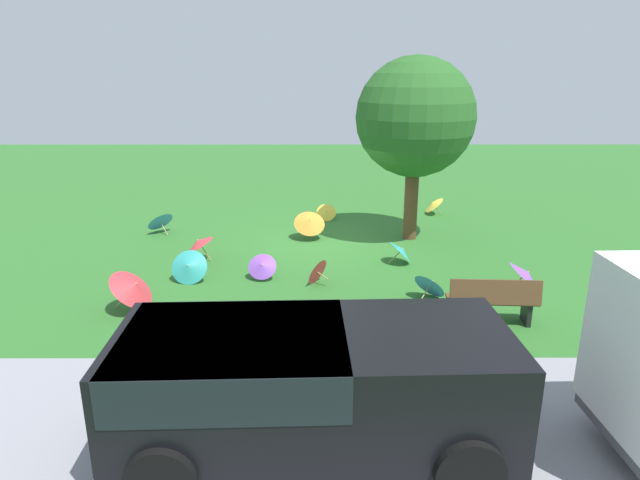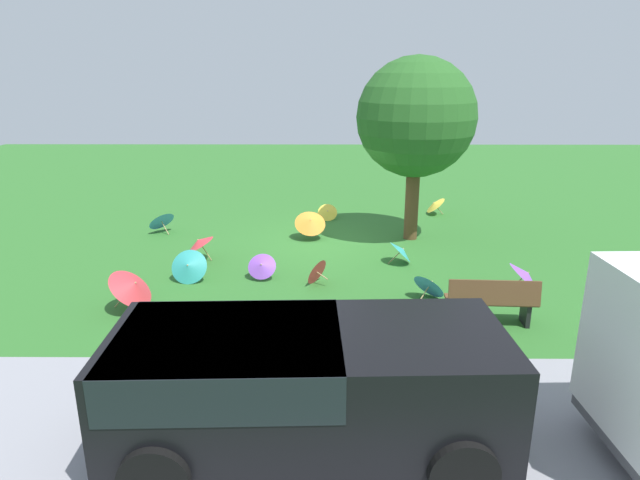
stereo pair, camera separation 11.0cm
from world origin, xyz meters
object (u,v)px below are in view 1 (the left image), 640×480
Objects in this scene: parasol_yellow_0 at (433,204)px; parasol_blue_0 at (159,220)px; van_dark at (300,381)px; shade_tree at (415,118)px; parasol_orange_1 at (310,222)px; parasol_purple_2 at (526,274)px; park_bench at (493,300)px; parasol_red_0 at (199,242)px; parasol_red_3 at (134,287)px; parasol_blue_1 at (431,284)px; parasol_purple_1 at (262,266)px; parasol_red_2 at (316,271)px; parasol_teal_0 at (401,250)px; parasol_yellow_2 at (326,212)px; parasol_teal_1 at (189,266)px.

parasol_blue_0 is at bearing 14.28° from parasol_yellow_0.
parasol_blue_0 is (4.27, -9.23, -0.54)m from van_dark.
parasol_orange_1 is (2.73, 0.12, -2.73)m from shade_tree.
parasol_blue_0 is 1.12× the size of parasol_purple_2.
parasol_red_0 is (5.99, -3.43, 0.01)m from park_bench.
park_bench is 0.34× the size of shade_tree.
parasol_blue_1 is at bearing -174.05° from parasol_red_3.
parasol_red_2 is (-1.18, 0.25, -0.03)m from parasol_purple_1.
parasol_teal_0 is (0.52, 2.03, -2.91)m from shade_tree.
shade_tree is 5.66m from parasol_purple_1.
parasol_blue_0 is at bearing -34.63° from parasol_blue_1.
parasol_orange_1 reaches higher than parasol_yellow_2.
parasol_red_2 is at bearing -6.64° from parasol_purple_2.
parasol_purple_2 is 6.49m from parasol_yellow_0.
parasol_purple_1 is 5.55m from parasol_purple_2.
parasol_teal_1 is at bearing 113.94° from parasol_blue_0.
van_dark is 5.23m from parasol_blue_1.
shade_tree is 6.37× the size of parasol_teal_0.
parasol_orange_1 is at bearing -125.30° from parasol_red_3.
van_dark reaches higher than parasol_yellow_2.
park_bench is 1.52× the size of parasol_red_3.
parasol_yellow_2 is at bearing -103.24° from parasol_orange_1.
parasol_purple_2 is 7.82m from parasol_red_3.
parasol_red_0 is at bearing 34.60° from parasol_yellow_0.
parasol_orange_1 is at bearing -39.65° from parasol_purple_2.
van_dark is 5.38m from parasol_red_2.
shade_tree is (-2.71, -8.69, 2.32)m from van_dark.
parasol_teal_0 is at bearing 70.12° from parasol_yellow_0.
park_bench is 4.90m from parasol_purple_1.
parasol_yellow_0 is at bearing -134.28° from parasol_red_3.
parasol_teal_1 is 1.22× the size of parasol_red_2.
van_dark is 6.06m from parasol_teal_1.
van_dark is 10.64m from parasol_yellow_2.
park_bench is 6.03m from shade_tree.
park_bench is 6.90m from parasol_red_0.
parasol_red_2 is 3.24m from parasol_orange_1.
parasol_purple_1 is 1.07× the size of parasol_yellow_2.
parasol_blue_1 is 1.22× the size of parasol_yellow_0.
parasol_purple_1 is at bearing 71.53° from parasol_orange_1.
shade_tree is 5.70× the size of parasol_blue_1.
shade_tree reaches higher than parasol_red_3.
parasol_yellow_2 is (-0.48, -2.04, -0.24)m from parasol_orange_1.
shade_tree reaches higher than parasol_purple_2.
parasol_teal_0 is 1.13× the size of parasol_red_2.
parasol_orange_1 is (-2.57, -3.13, 0.14)m from parasol_teal_1.
parasol_red_0 is 0.95× the size of parasol_teal_0.
parasol_yellow_0 is 1.13× the size of parasol_yellow_2.
parasol_purple_2 is 1.40× the size of parasol_yellow_2.
parasol_teal_1 is 6.00m from parasol_yellow_2.
shade_tree is 5.90× the size of parasol_teal_1.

